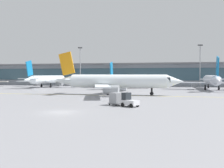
{
  "coord_description": "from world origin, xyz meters",
  "views": [
    {
      "loc": [
        14.02,
        -31.4,
        4.84
      ],
      "look_at": [
        2.52,
        18.08,
        3.0
      ],
      "focal_mm": 42.58,
      "sensor_mm": 36.0,
      "label": 1
    }
  ],
  "objects_px": {
    "gate_airplane_1": "(48,80)",
    "baggage_tug": "(129,101)",
    "taxiing_regional_jet": "(116,82)",
    "apron_light_mast_2": "(200,64)",
    "gate_airplane_2": "(119,80)",
    "cargo_dolly_lead": "(116,98)",
    "apron_light_mast_1": "(80,65)",
    "gate_airplane_3": "(211,80)"
  },
  "relations": [
    {
      "from": "gate_airplane_1",
      "to": "apron_light_mast_2",
      "type": "distance_m",
      "value": 58.05
    },
    {
      "from": "apron_light_mast_2",
      "to": "gate_airplane_2",
      "type": "bearing_deg",
      "value": -155.57
    },
    {
      "from": "gate_airplane_2",
      "to": "baggage_tug",
      "type": "xyz_separation_m",
      "value": [
        12.66,
        -53.62,
        -1.78
      ]
    },
    {
      "from": "taxiing_regional_jet",
      "to": "baggage_tug",
      "type": "height_order",
      "value": "taxiing_regional_jet"
    },
    {
      "from": "gate_airplane_1",
      "to": "taxiing_regional_jet",
      "type": "relative_size",
      "value": 0.92
    },
    {
      "from": "gate_airplane_3",
      "to": "gate_airplane_1",
      "type": "bearing_deg",
      "value": 87.32
    },
    {
      "from": "taxiing_regional_jet",
      "to": "apron_light_mast_2",
      "type": "relative_size",
      "value": 1.95
    },
    {
      "from": "gate_airplane_1",
      "to": "baggage_tug",
      "type": "xyz_separation_m",
      "value": [
        39.84,
        -53.02,
        -1.99
      ]
    },
    {
      "from": "gate_airplane_3",
      "to": "taxiing_regional_jet",
      "type": "bearing_deg",
      "value": 138.26
    },
    {
      "from": "cargo_dolly_lead",
      "to": "apron_light_mast_1",
      "type": "distance_m",
      "value": 71.09
    },
    {
      "from": "baggage_tug",
      "to": "cargo_dolly_lead",
      "type": "distance_m",
      "value": 2.74
    },
    {
      "from": "gate_airplane_1",
      "to": "gate_airplane_2",
      "type": "xyz_separation_m",
      "value": [
        27.18,
        0.6,
        -0.21
      ]
    },
    {
      "from": "taxiing_regional_jet",
      "to": "apron_light_mast_1",
      "type": "xyz_separation_m",
      "value": [
        -24.79,
        43.53,
        5.65
      ]
    },
    {
      "from": "baggage_tug",
      "to": "cargo_dolly_lead",
      "type": "height_order",
      "value": "baggage_tug"
    },
    {
      "from": "gate_airplane_2",
      "to": "taxiing_regional_jet",
      "type": "bearing_deg",
      "value": -168.55
    },
    {
      "from": "gate_airplane_1",
      "to": "cargo_dolly_lead",
      "type": "relative_size",
      "value": 11.05
    },
    {
      "from": "gate_airplane_1",
      "to": "apron_light_mast_1",
      "type": "height_order",
      "value": "apron_light_mast_1"
    },
    {
      "from": "baggage_tug",
      "to": "apron_light_mast_1",
      "type": "bearing_deg",
      "value": 148.36
    },
    {
      "from": "apron_light_mast_1",
      "to": "apron_light_mast_2",
      "type": "distance_m",
      "value": 47.79
    },
    {
      "from": "gate_airplane_2",
      "to": "cargo_dolly_lead",
      "type": "distance_m",
      "value": 53.18
    },
    {
      "from": "apron_light_mast_2",
      "to": "baggage_tug",
      "type": "bearing_deg",
      "value": -103.69
    },
    {
      "from": "taxiing_regional_jet",
      "to": "apron_light_mast_1",
      "type": "distance_m",
      "value": 50.41
    },
    {
      "from": "gate_airplane_2",
      "to": "gate_airplane_1",
      "type": "bearing_deg",
      "value": 92.01
    },
    {
      "from": "gate_airplane_3",
      "to": "apron_light_mast_1",
      "type": "xyz_separation_m",
      "value": [
        -49.78,
        15.65,
        5.81
      ]
    },
    {
      "from": "apron_light_mast_1",
      "to": "apron_light_mast_2",
      "type": "height_order",
      "value": "apron_light_mast_1"
    },
    {
      "from": "apron_light_mast_1",
      "to": "taxiing_regional_jet",
      "type": "bearing_deg",
      "value": -60.34
    },
    {
      "from": "gate_airplane_3",
      "to": "baggage_tug",
      "type": "xyz_separation_m",
      "value": [
        -18.25,
        -50.17,
        -2.09
      ]
    },
    {
      "from": "baggage_tug",
      "to": "apron_light_mast_2",
      "type": "relative_size",
      "value": 0.18
    },
    {
      "from": "gate_airplane_3",
      "to": "apron_light_mast_1",
      "type": "height_order",
      "value": "apron_light_mast_1"
    },
    {
      "from": "gate_airplane_3",
      "to": "cargo_dolly_lead",
      "type": "relative_size",
      "value": 11.38
    },
    {
      "from": "apron_light_mast_2",
      "to": "gate_airplane_1",
      "type": "bearing_deg",
      "value": -166.24
    },
    {
      "from": "baggage_tug",
      "to": "cargo_dolly_lead",
      "type": "relative_size",
      "value": 1.12
    },
    {
      "from": "gate_airplane_1",
      "to": "gate_airplane_2",
      "type": "relative_size",
      "value": 1.08
    },
    {
      "from": "gate_airplane_1",
      "to": "taxiing_regional_jet",
      "type": "bearing_deg",
      "value": -127.86
    },
    {
      "from": "taxiing_regional_jet",
      "to": "apron_light_mast_2",
      "type": "height_order",
      "value": "apron_light_mast_2"
    },
    {
      "from": "gate_airplane_2",
      "to": "gate_airplane_3",
      "type": "distance_m",
      "value": 31.1
    },
    {
      "from": "cargo_dolly_lead",
      "to": "gate_airplane_2",
      "type": "bearing_deg",
      "value": 134.0
    },
    {
      "from": "gate_airplane_3",
      "to": "baggage_tug",
      "type": "distance_m",
      "value": 53.43
    },
    {
      "from": "apron_light_mast_1",
      "to": "cargo_dolly_lead",
      "type": "bearing_deg",
      "value": -65.57
    },
    {
      "from": "gate_airplane_3",
      "to": "cargo_dolly_lead",
      "type": "height_order",
      "value": "gate_airplane_3"
    },
    {
      "from": "gate_airplane_2",
      "to": "baggage_tug",
      "type": "relative_size",
      "value": 9.11
    },
    {
      "from": "apron_light_mast_1",
      "to": "apron_light_mast_2",
      "type": "bearing_deg",
      "value": 1.12
    }
  ]
}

